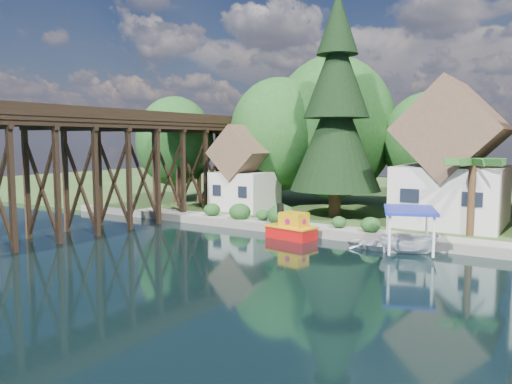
# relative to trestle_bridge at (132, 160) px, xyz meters

# --- Properties ---
(ground) EXTENTS (140.00, 140.00, 0.00)m
(ground) POSITION_rel_trestle_bridge_xyz_m (16.00, -5.17, -5.35)
(ground) COLOR black
(ground) RESTS_ON ground
(bank) EXTENTS (140.00, 52.00, 0.50)m
(bank) POSITION_rel_trestle_bridge_xyz_m (16.00, 28.83, -5.10)
(bank) COLOR #284A1D
(bank) RESTS_ON ground
(seawall) EXTENTS (60.00, 0.40, 0.62)m
(seawall) POSITION_rel_trestle_bridge_xyz_m (20.00, 2.83, -5.04)
(seawall) COLOR slate
(seawall) RESTS_ON ground
(promenade) EXTENTS (50.00, 2.60, 0.06)m
(promenade) POSITION_rel_trestle_bridge_xyz_m (22.00, 4.13, -4.82)
(promenade) COLOR gray
(promenade) RESTS_ON bank
(trestle_bridge) EXTENTS (4.12, 44.18, 9.30)m
(trestle_bridge) POSITION_rel_trestle_bridge_xyz_m (0.00, 0.00, 0.00)
(trestle_bridge) COLOR black
(trestle_bridge) RESTS_ON ground
(house_left) EXTENTS (7.64, 8.64, 11.02)m
(house_left) POSITION_rel_trestle_bridge_xyz_m (23.00, 10.83, -0.21)
(house_left) COLOR beige
(house_left) RESTS_ON bank
(shed) EXTENTS (5.09, 5.40, 7.85)m
(shed) POSITION_rel_trestle_bridge_xyz_m (5.00, 9.33, -1.52)
(shed) COLOR beige
(shed) RESTS_ON bank
(bg_trees) EXTENTS (49.90, 13.30, 10.57)m
(bg_trees) POSITION_rel_trestle_bridge_xyz_m (17.00, 16.08, 1.94)
(bg_trees) COLOR #382314
(bg_trees) RESTS_ON bank
(shrubs) EXTENTS (15.76, 2.47, 1.70)m
(shrubs) POSITION_rel_trestle_bridge_xyz_m (11.40, 4.09, -4.12)
(shrubs) COLOR #173914
(shrubs) RESTS_ON bank
(conifer) EXTENTS (7.53, 7.53, 18.54)m
(conifer) POSITION_rel_trestle_bridge_xyz_m (13.96, 9.51, 4.08)
(conifer) COLOR #382314
(conifer) RESTS_ON bank
(palm_tree) EXTENTS (5.16, 5.16, 5.58)m
(palm_tree) POSITION_rel_trestle_bridge_xyz_m (25.06, 6.67, 0.02)
(palm_tree) COLOR #382314
(palm_tree) RESTS_ON bank
(tugboat) EXTENTS (3.73, 2.47, 2.50)m
(tugboat) POSITION_rel_trestle_bridge_xyz_m (14.17, 1.49, -4.60)
(tugboat) COLOR #B80C0C
(tugboat) RESTS_ON ground
(boat_white_a) EXTENTS (3.74, 2.93, 0.70)m
(boat_white_a) POSITION_rel_trestle_bridge_xyz_m (20.21, 1.42, -5.00)
(boat_white_a) COLOR silver
(boat_white_a) RESTS_ON ground
(boat_canopy) EXTENTS (4.25, 5.08, 2.80)m
(boat_canopy) POSITION_rel_trestle_bridge_xyz_m (22.46, 1.22, -4.15)
(boat_canopy) COLOR silver
(boat_canopy) RESTS_ON ground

